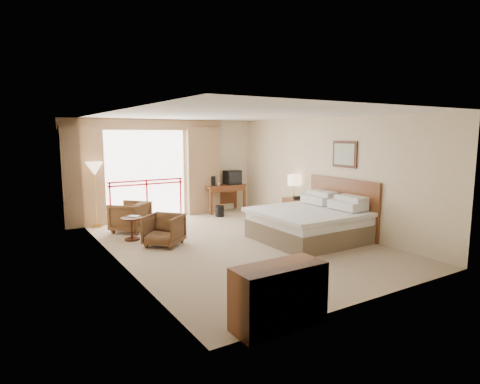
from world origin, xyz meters
TOP-DOWN VIEW (x-y plane):
  - floor at (0.00, 0.00)m, footprint 7.00×7.00m
  - ceiling at (0.00, 0.00)m, footprint 7.00×7.00m
  - wall_back at (0.00, 3.50)m, footprint 5.00×0.00m
  - wall_front at (0.00, -3.50)m, footprint 5.00×0.00m
  - wall_left at (-2.50, 0.00)m, footprint 0.00×7.00m
  - wall_right at (2.50, 0.00)m, footprint 0.00×7.00m
  - balcony_door at (-0.80, 3.48)m, footprint 2.40×0.00m
  - balcony_railing at (-0.80, 3.46)m, footprint 2.09×0.03m
  - curtain_left at (-2.45, 3.35)m, footprint 1.00×0.26m
  - curtain_right at (0.85, 3.35)m, footprint 1.00×0.26m
  - valance at (-0.80, 3.38)m, footprint 4.40×0.22m
  - hvac_vent at (1.30, 3.47)m, footprint 0.50×0.04m
  - bed at (1.50, -0.60)m, footprint 2.13×2.06m
  - headboard at (2.46, -0.60)m, footprint 0.06×2.10m
  - framed_art at (2.47, -0.60)m, footprint 0.04×0.72m
  - nightstand at (2.32, 0.93)m, footprint 0.48×0.56m
  - table_lamp at (2.32, 0.98)m, footprint 0.34×0.34m
  - phone at (2.27, 0.78)m, footprint 0.22×0.20m
  - desk at (1.47, 3.26)m, footprint 1.23×0.60m
  - tv at (1.77, 3.20)m, footprint 0.46×0.37m
  - coffee_maker at (1.12, 3.21)m, footprint 0.16×0.16m
  - cup at (1.27, 3.16)m, footprint 0.08×0.08m
  - wastebasket at (1.01, 2.62)m, footprint 0.27×0.27m
  - armchair_far at (-1.65, 2.23)m, footprint 1.09×1.09m
  - armchair_near at (-1.40, 0.65)m, footprint 1.01×1.01m
  - side_table at (-1.84, 1.43)m, footprint 0.46×0.46m
  - book at (-1.84, 1.43)m, footprint 0.28×0.28m
  - floor_lamp at (-2.21, 3.12)m, footprint 0.42×0.42m
  - dresser at (-1.53, -3.45)m, footprint 1.15×0.49m

SIDE VIEW (x-z plane):
  - floor at x=0.00m, z-range 0.00..0.00m
  - armchair_far at x=-1.65m, z-range -0.36..0.36m
  - armchair_near at x=-1.40m, z-range -0.33..0.33m
  - wastebasket at x=1.01m, z-range 0.00..0.31m
  - nightstand at x=2.32m, z-range 0.00..0.64m
  - side_table at x=-1.84m, z-range 0.09..0.59m
  - bed at x=1.50m, z-range -0.11..0.86m
  - dresser at x=-1.53m, z-range 0.00..0.77m
  - book at x=-1.84m, z-range 0.50..0.52m
  - desk at x=1.47m, z-range 0.22..1.03m
  - headboard at x=2.46m, z-range 0.00..1.30m
  - phone at x=2.27m, z-range 0.64..0.72m
  - balcony_railing at x=-0.80m, z-range 0.30..1.32m
  - cup at x=1.27m, z-range 0.80..0.89m
  - coffee_maker at x=1.12m, z-range 0.80..1.08m
  - tv at x=1.77m, z-range 0.80..1.22m
  - table_lamp at x=2.32m, z-range 0.81..1.40m
  - balcony_door at x=-0.80m, z-range 0.00..2.40m
  - curtain_left at x=-2.45m, z-range 0.00..2.50m
  - curtain_right at x=0.85m, z-range 0.00..2.50m
  - wall_left at x=-2.50m, z-range -2.15..4.85m
  - wall_right at x=2.50m, z-range -2.15..4.85m
  - wall_back at x=0.00m, z-range -1.15..3.85m
  - wall_front at x=0.00m, z-range -1.15..3.85m
  - floor_lamp at x=-2.21m, z-range 0.59..2.21m
  - framed_art at x=2.47m, z-range 1.55..2.15m
  - hvac_vent at x=1.30m, z-range 2.10..2.60m
  - valance at x=-0.80m, z-range 2.41..2.69m
  - ceiling at x=0.00m, z-range 2.70..2.70m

